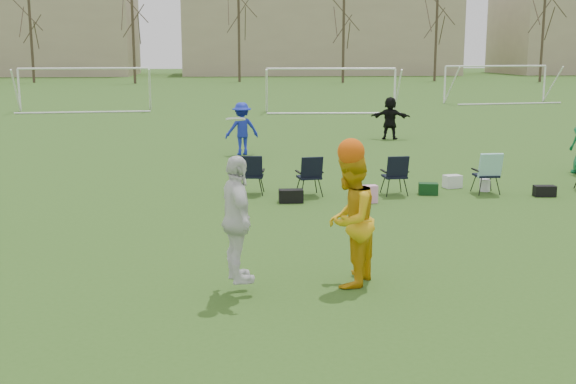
{
  "coord_description": "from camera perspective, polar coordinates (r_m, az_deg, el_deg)",
  "views": [
    {
      "loc": [
        -2.39,
        -8.85,
        3.42
      ],
      "look_at": [
        -1.33,
        2.14,
        1.25
      ],
      "focal_mm": 45.0,
      "sensor_mm": 36.0,
      "label": 1
    }
  ],
  "objects": [
    {
      "name": "ground",
      "position": [
        9.78,
        9.13,
        -9.49
      ],
      "size": [
        260.0,
        260.0,
        0.0
      ],
      "primitive_type": "plane",
      "color": "#31561B",
      "rests_on": "ground"
    },
    {
      "name": "fielder_blue",
      "position": [
        24.04,
        -3.66,
        5.01
      ],
      "size": [
        1.24,
        0.9,
        1.74
      ],
      "primitive_type": "imported",
      "rotation": [
        0.0,
        0.0,
        3.38
      ],
      "color": "#1726AE",
      "rests_on": "ground"
    },
    {
      "name": "fielder_black",
      "position": [
        28.53,
        8.07,
        5.81
      ],
      "size": [
        1.61,
        0.96,
        1.66
      ],
      "primitive_type": "imported",
      "rotation": [
        0.0,
        0.0,
        2.81
      ],
      "color": "black",
      "rests_on": "ground"
    },
    {
      "name": "center_contest",
      "position": [
        10.38,
        1.71,
        -2.08
      ],
      "size": [
        2.54,
        1.43,
        2.54
      ],
      "color": "white",
      "rests_on": "ground"
    },
    {
      "name": "sideline_setup",
      "position": [
        17.95,
        12.33,
        1.69
      ],
      "size": [
        9.11,
        1.92,
        1.9
      ],
      "color": "#103D23",
      "rests_on": "ground"
    },
    {
      "name": "goal_left",
      "position": [
        43.54,
        -15.76,
        8.75
      ],
      "size": [
        7.39,
        0.76,
        2.46
      ],
      "rotation": [
        0.0,
        0.0,
        0.09
      ],
      "color": "white",
      "rests_on": "ground"
    },
    {
      "name": "goal_mid",
      "position": [
        41.37,
        3.42,
        9.04
      ],
      "size": [
        7.4,
        0.63,
        2.46
      ],
      "rotation": [
        0.0,
        0.0,
        -0.07
      ],
      "color": "white",
      "rests_on": "ground"
    },
    {
      "name": "goal_right",
      "position": [
        50.35,
        16.11,
        9.0
      ],
      "size": [
        7.35,
        1.14,
        2.46
      ],
      "rotation": [
        0.0,
        0.0,
        0.14
      ],
      "color": "white",
      "rests_on": "ground"
    },
    {
      "name": "tree_line",
      "position": [
        78.76,
        -3.69,
        12.33
      ],
      "size": [
        110.28,
        3.28,
        11.4
      ],
      "color": "#382B21",
      "rests_on": "ground"
    },
    {
      "name": "building_row",
      "position": [
        105.27,
        -0.56,
        12.53
      ],
      "size": [
        126.0,
        16.0,
        13.0
      ],
      "color": "tan",
      "rests_on": "ground"
    }
  ]
}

